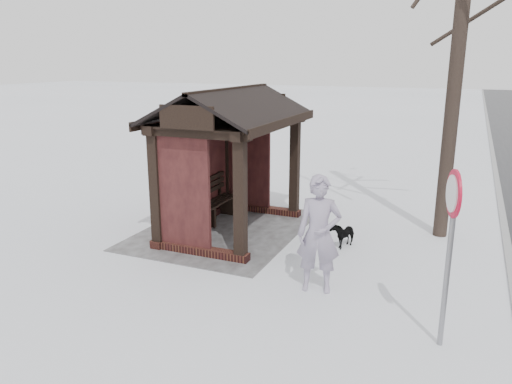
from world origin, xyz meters
The scene contains 7 objects.
ground centered at (0.00, 0.00, 0.00)m, with size 120.00×120.00×0.00m, color silver.
kerb centered at (0.00, 5.50, 0.01)m, with size 120.00×0.15×0.06m, color gray.
trampled_patch centered at (0.00, -0.20, 0.01)m, with size 4.20×3.20×0.02m, color gray.
bus_shelter centered at (0.00, -0.16, 2.17)m, with size 3.60×2.40×3.09m.
pedestrian centered at (2.06, 2.54, 0.96)m, with size 0.70×0.46×1.91m, color #978CA4.
dog centered at (-0.04, 2.44, 0.26)m, with size 0.28×0.61×0.52m, color black.
road_sign centered at (2.99, 4.47, 1.70)m, with size 0.59×0.20×2.36m.
Camera 1 is at (9.31, 4.57, 3.64)m, focal length 35.00 mm.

